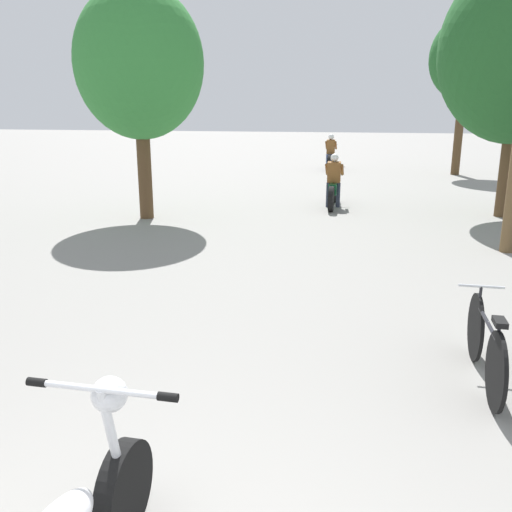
# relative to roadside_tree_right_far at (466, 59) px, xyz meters

# --- Properties ---
(roadside_tree_right_far) EXTENTS (2.68, 2.41, 5.90)m
(roadside_tree_right_far) POSITION_rel_roadside_tree_right_far_xyz_m (0.00, 0.00, 0.00)
(roadside_tree_right_far) COLOR #513A23
(roadside_tree_right_far) RESTS_ON ground
(roadside_tree_left) EXTENTS (2.92, 2.63, 5.19)m
(roadside_tree_left) POSITION_rel_roadside_tree_right_far_xyz_m (-8.43, -10.76, -0.82)
(roadside_tree_left) COLOR #513A23
(roadside_tree_left) RESTS_ON ground
(motorcycle_rider_lead) EXTENTS (0.50, 2.12, 1.39)m
(motorcycle_rider_lead) POSITION_rel_roadside_tree_right_far_xyz_m (-4.19, -8.30, -3.79)
(motorcycle_rider_lead) COLOR black
(motorcycle_rider_lead) RESTS_ON ground
(motorcycle_rider_far) EXTENTS (0.50, 2.04, 1.50)m
(motorcycle_rider_far) POSITION_rel_roadside_tree_right_far_xyz_m (-4.98, 0.84, -3.75)
(motorcycle_rider_far) COLOR black
(motorcycle_rider_far) RESTS_ON ground
(bicycle_parked) EXTENTS (0.44, 1.71, 0.82)m
(bicycle_parked) POSITION_rel_roadside_tree_right_far_xyz_m (-2.09, -17.64, -3.93)
(bicycle_parked) COLOR black
(bicycle_parked) RESTS_ON ground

